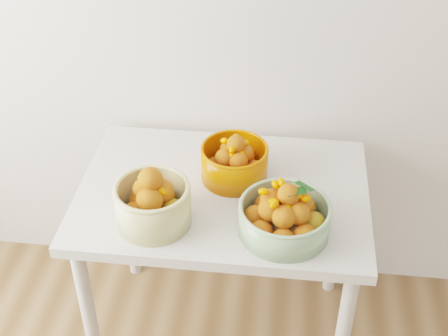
{
  "coord_description": "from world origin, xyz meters",
  "views": [
    {
      "loc": [
        0.04,
        -0.06,
        2.1
      ],
      "look_at": [
        -0.14,
        1.5,
        0.92
      ],
      "focal_mm": 50.0,
      "sensor_mm": 36.0,
      "label": 1
    }
  ],
  "objects_px": {
    "bowl_cream": "(153,203)",
    "bowl_orange": "(235,162)",
    "table": "(223,211)",
    "bowl_green": "(285,216)"
  },
  "relations": [
    {
      "from": "bowl_cream",
      "to": "bowl_green",
      "type": "distance_m",
      "value": 0.42
    },
    {
      "from": "table",
      "to": "bowl_green",
      "type": "xyz_separation_m",
      "value": [
        0.22,
        -0.19,
        0.16
      ]
    },
    {
      "from": "bowl_cream",
      "to": "bowl_orange",
      "type": "height_order",
      "value": "bowl_cream"
    },
    {
      "from": "table",
      "to": "bowl_green",
      "type": "relative_size",
      "value": 3.43
    },
    {
      "from": "bowl_green",
      "to": "bowl_orange",
      "type": "distance_m",
      "value": 0.32
    },
    {
      "from": "table",
      "to": "bowl_orange",
      "type": "height_order",
      "value": "bowl_orange"
    },
    {
      "from": "bowl_cream",
      "to": "bowl_orange",
      "type": "distance_m",
      "value": 0.35
    },
    {
      "from": "bowl_cream",
      "to": "bowl_green",
      "type": "height_order",
      "value": "bowl_cream"
    },
    {
      "from": "table",
      "to": "bowl_cream",
      "type": "height_order",
      "value": "bowl_cream"
    },
    {
      "from": "bowl_green",
      "to": "table",
      "type": "bearing_deg",
      "value": 139.17
    }
  ]
}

